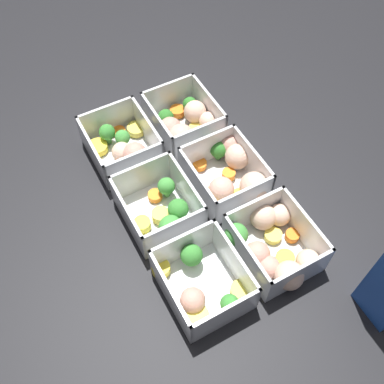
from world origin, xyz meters
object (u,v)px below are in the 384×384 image
at_px(container_near_left, 123,146).
at_px(container_far_center, 231,173).
at_px(container_far_right, 273,246).
at_px(container_far_left, 184,123).
at_px(container_near_center, 162,209).
at_px(container_near_right, 201,284).

xyz_separation_m(container_near_left, container_far_center, (0.15, 0.14, 0.00)).
bearing_deg(container_far_right, container_far_left, 179.94).
relative_size(container_near_center, container_far_center, 0.80).
height_order(container_near_center, container_far_right, same).
distance_m(container_near_center, container_far_right, 0.19).
height_order(container_near_center, container_far_left, same).
xyz_separation_m(container_near_left, container_far_right, (0.31, 0.13, 0.00)).
distance_m(container_near_center, container_far_left, 0.20).
distance_m(container_near_left, container_far_center, 0.21).
xyz_separation_m(container_near_center, container_far_center, (-0.01, 0.14, -0.00)).
bearing_deg(container_far_left, container_near_right, -23.53).
relative_size(container_near_left, container_far_left, 0.98).
bearing_deg(container_far_center, container_far_left, -173.18).
distance_m(container_near_center, container_far_center, 0.14).
bearing_deg(container_far_center, container_near_left, -136.04).
bearing_deg(container_near_left, container_far_center, 43.96).
relative_size(container_far_left, container_far_center, 0.82).
bearing_deg(container_near_left, container_near_center, 0.96).
bearing_deg(container_near_right, container_far_left, 156.47).
distance_m(container_far_left, container_far_center, 0.15).
bearing_deg(container_far_right, container_near_right, -89.39).
height_order(container_near_left, container_far_center, same).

